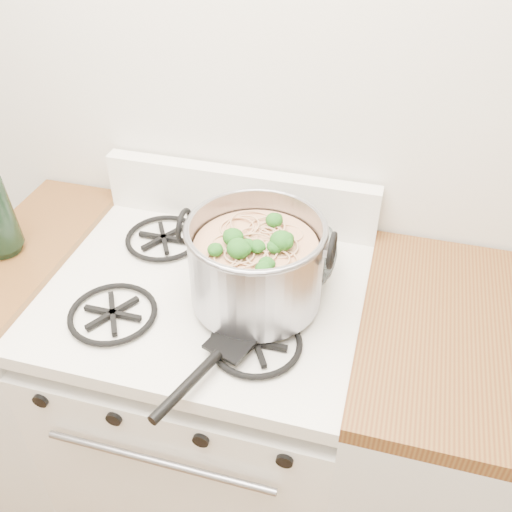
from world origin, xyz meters
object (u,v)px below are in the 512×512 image
object	(u,v)px
gas_range	(213,407)
spatula	(234,338)
glass_bowl	(280,265)
stock_pot	(256,264)

from	to	relation	value
gas_range	spatula	distance (m)	0.54
gas_range	glass_bowl	world-z (taller)	glass_bowl
stock_pot	spatula	bearing A→B (deg)	-92.77
glass_bowl	gas_range	bearing A→B (deg)	-150.35
gas_range	spatula	size ratio (longest dim) A/B	2.98
stock_pot	spatula	size ratio (longest dim) A/B	1.10
stock_pot	spatula	distance (m)	0.17
gas_range	stock_pot	distance (m)	0.60
gas_range	glass_bowl	bearing A→B (deg)	29.65
stock_pot	spatula	xyz separation A→B (m)	(-0.01, -0.15, -0.09)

